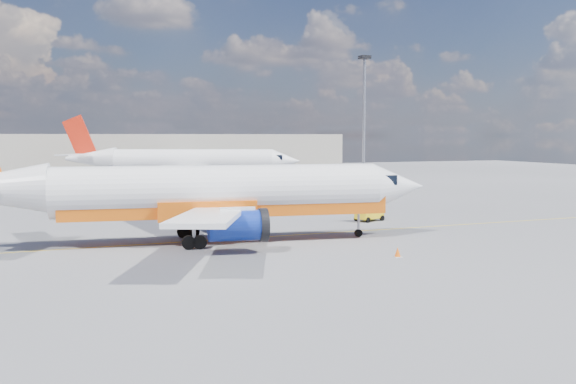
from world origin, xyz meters
name	(u,v)px	position (x,y,z in m)	size (l,w,h in m)	color
ground	(268,244)	(0.00, 0.00, 0.00)	(240.00, 240.00, 0.00)	#5A5A5E
taxi_line	(254,237)	(0.00, 3.00, 0.01)	(70.00, 0.15, 0.01)	yellow
terminal_main	(153,156)	(5.00, 75.00, 4.00)	(70.00, 14.00, 8.00)	#B9B19F
main_jet	(205,194)	(-4.09, 2.08, 3.59)	(35.62, 27.79, 10.77)	white
second_jet	(187,163)	(6.25, 53.35, 3.64)	(35.72, 27.03, 10.91)	white
gse_tug	(369,212)	(12.71, 8.09, 0.86)	(2.86, 2.31, 1.81)	black
traffic_cone	(398,252)	(5.96, -7.94, 0.31)	(0.46, 0.46, 0.64)	white
floodlight_mast	(364,111)	(26.78, 35.08, 11.13)	(1.36, 1.36, 18.56)	#95959D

